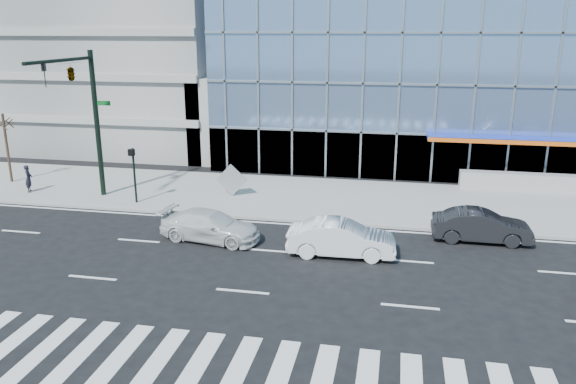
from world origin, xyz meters
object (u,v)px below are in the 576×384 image
Objects in this scene: street_tree_near at (4,123)px; dark_sedan at (481,226)px; traffic_signal at (79,90)px; tilted_panel at (232,180)px; white_suv at (210,226)px; white_sedan at (341,238)px; pedestrian at (29,179)px; ped_signal_post at (133,167)px.

street_tree_near is 27.71m from dark_sedan.
tilted_panel is at bearing 20.08° from traffic_signal.
street_tree_near is 0.91× the size of white_suv.
white_sedan is at bearing -17.38° from traffic_signal.
tilted_panel reaches higher than pedestrian.
pedestrian is at bearing -171.88° from tilted_panel.
white_sedan is 3.50× the size of tilted_panel.
traffic_signal reaches higher than white_sedan.
ped_signal_post is at bearing 8.52° from traffic_signal.
traffic_signal is 6.97m from pedestrian.
dark_sedan is (20.17, -1.57, -5.45)m from traffic_signal.
dark_sedan is (27.17, -4.50, -3.06)m from street_tree_near.
ped_signal_post is at bearing 61.42° from white_suv.
dark_sedan is 13.61m from tilted_panel.
dark_sedan is at bearing -66.54° from white_sedan.
tilted_panel is (7.23, 2.64, -5.10)m from traffic_signal.
dark_sedan is at bearing -6.28° from ped_signal_post.
street_tree_near reaches higher than white_suv.
tilted_panel is at bearing 16.07° from white_suv.
white_suv is at bearing 100.33° from dark_sedan.
ped_signal_post reaches higher than white_suv.
ped_signal_post is (2.50, 0.37, -4.02)m from traffic_signal.
ped_signal_post is 0.71× the size of street_tree_near.
traffic_signal is at bearing 70.57° from white_sedan.
white_sedan is 9.91m from tilted_panel.
ped_signal_post is 9.97m from street_tree_near.
white_suv is at bearing -81.07° from tilted_panel.
traffic_signal is at bearing -171.48° from ped_signal_post.
street_tree_near is at bearing 157.29° from traffic_signal.
street_tree_near is at bearing 80.35° from dark_sedan.
tilted_panel is (4.74, 2.27, -1.07)m from ped_signal_post.
traffic_signal is 1.84× the size of dark_sedan.
street_tree_near is at bearing 73.89° from white_suv.
dark_sedan is 2.76× the size of pedestrian.
white_sedan is 1.05× the size of dark_sedan.
pedestrian is (-12.63, 4.93, 0.27)m from white_suv.
tilted_panel is at bearing 71.71° from dark_sedan.
traffic_signal reaches higher than tilted_panel.
dark_sedan is (17.67, -1.94, -1.43)m from ped_signal_post.
white_suv is at bearing -25.01° from traffic_signal.
white_sedan is (14.17, -4.43, -5.42)m from traffic_signal.
white_sedan reaches higher than white_suv.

